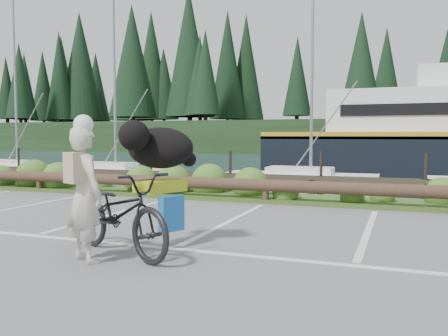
{
  "coord_description": "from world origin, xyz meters",
  "views": [
    {
      "loc": [
        3.13,
        -6.62,
        1.69
      ],
      "look_at": [
        0.15,
        1.29,
        1.1
      ],
      "focal_mm": 38.0,
      "sensor_mm": 36.0,
      "label": 1
    }
  ],
  "objects": [
    {
      "name": "dog",
      "position": [
        -0.28,
        -0.29,
        1.5
      ],
      "size": [
        0.92,
        1.2,
        0.62
      ],
      "primitive_type": "ellipsoid",
      "rotation": [
        0.0,
        0.0,
        1.15
      ],
      "color": "black",
      "rests_on": "bicycle"
    },
    {
      "name": "vegetation_strip",
      "position": [
        0.0,
        5.3,
        0.05
      ],
      "size": [
        34.0,
        1.6,
        0.1
      ],
      "primitive_type": "cube",
      "color": "#3D5B21",
      "rests_on": "ground"
    },
    {
      "name": "bicycle",
      "position": [
        -0.58,
        -0.95,
        0.59
      ],
      "size": [
        2.38,
        1.65,
        1.18
      ],
      "primitive_type": "imported",
      "rotation": [
        0.0,
        0.0,
        1.15
      ],
      "color": "black",
      "rests_on": "ground"
    },
    {
      "name": "cyclist",
      "position": [
        -0.8,
        -1.43,
        0.9
      ],
      "size": [
        0.78,
        0.67,
        1.81
      ],
      "primitive_type": "imported",
      "rotation": [
        0.0,
        0.0,
        2.72
      ],
      "color": "beige",
      "rests_on": "ground"
    },
    {
      "name": "harbor_backdrop",
      "position": [
        0.39,
        78.47,
        -0.0
      ],
      "size": [
        170.0,
        160.0,
        30.0
      ],
      "color": "#1B2D42",
      "rests_on": "ground"
    },
    {
      "name": "log_rail",
      "position": [
        0.0,
        4.6,
        0.0
      ],
      "size": [
        32.0,
        0.3,
        0.6
      ],
      "primitive_type": null,
      "color": "#443021",
      "rests_on": "ground"
    },
    {
      "name": "ground",
      "position": [
        0.0,
        0.0,
        0.0
      ],
      "size": [
        72.0,
        72.0,
        0.0
      ],
      "primitive_type": "plane",
      "color": "#5E5D60"
    }
  ]
}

